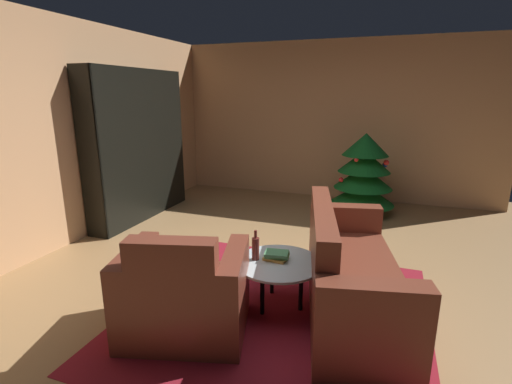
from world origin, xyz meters
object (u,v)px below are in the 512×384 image
object	(u,v)px
armchair_red	(184,295)
decorated_tree	(364,174)
bookshelf_unit	(143,148)
coffee_table	(279,265)
bottle_on_table	(256,248)
book_stack_on_table	(276,255)
couch_red	(349,276)

from	to	relation	value
armchair_red	decorated_tree	distance (m)	3.68
bookshelf_unit	coffee_table	xyz separation A→B (m)	(2.57, -1.76, -0.64)
armchair_red	bottle_on_table	bearing A→B (deg)	58.07
book_stack_on_table	bottle_on_table	bearing A→B (deg)	-161.59
decorated_tree	bottle_on_table	bearing A→B (deg)	-102.83
bookshelf_unit	book_stack_on_table	world-z (taller)	bookshelf_unit
bottle_on_table	decorated_tree	size ratio (longest dim) A/B	0.21
bottle_on_table	bookshelf_unit	bearing A→B (deg)	143.03
bottle_on_table	decorated_tree	xyz separation A→B (m)	(0.67, 2.94, 0.10)
armchair_red	book_stack_on_table	size ratio (longest dim) A/B	4.91
armchair_red	couch_red	size ratio (longest dim) A/B	0.56
couch_red	bottle_on_table	size ratio (longest dim) A/B	7.29
book_stack_on_table	bottle_on_table	distance (m)	0.19
couch_red	bottle_on_table	world-z (taller)	couch_red
couch_red	book_stack_on_table	bearing A→B (deg)	-171.39
couch_red	decorated_tree	bearing A→B (deg)	92.05
armchair_red	decorated_tree	world-z (taller)	decorated_tree
armchair_red	coffee_table	bearing A→B (deg)	46.92
armchair_red	bottle_on_table	world-z (taller)	armchair_red
couch_red	decorated_tree	world-z (taller)	decorated_tree
coffee_table	book_stack_on_table	world-z (taller)	book_stack_on_table
coffee_table	bottle_on_table	size ratio (longest dim) A/B	2.80
armchair_red	decorated_tree	xyz separation A→B (m)	(1.03, 3.52, 0.30)
bookshelf_unit	bottle_on_table	size ratio (longest dim) A/B	8.05
coffee_table	bottle_on_table	world-z (taller)	bottle_on_table
bookshelf_unit	armchair_red	world-z (taller)	bookshelf_unit
bookshelf_unit	couch_red	distance (m)	3.61
couch_red	coffee_table	world-z (taller)	couch_red
couch_red	bookshelf_unit	bearing A→B (deg)	152.47
armchair_red	book_stack_on_table	world-z (taller)	armchair_red
armchair_red	couch_red	world-z (taller)	couch_red
book_stack_on_table	decorated_tree	xyz separation A→B (m)	(0.50, 2.88, 0.17)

